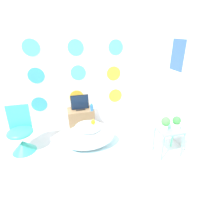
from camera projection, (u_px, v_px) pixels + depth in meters
name	position (u px, v px, depth m)	size (l,w,h in m)	color
ground_plane	(99.00, 192.00, 2.31)	(12.00, 12.00, 0.00)	silver
wall_back_dotted	(76.00, 66.00, 3.46)	(4.36, 0.05, 2.60)	white
wall_right	(181.00, 71.00, 3.02)	(0.06, 2.95, 2.60)	silver
rug	(93.00, 148.00, 3.17)	(1.39, 0.64, 0.01)	silver
bathtub	(89.00, 136.00, 3.12)	(0.92, 0.57, 0.44)	white
rubber_duck	(93.00, 122.00, 3.05)	(0.08, 0.09, 0.09)	yellow
chair	(22.00, 138.00, 3.00)	(0.42, 0.42, 0.81)	#38B2A3
tv_cabinet	(81.00, 119.00, 3.73)	(0.53, 0.34, 0.44)	#8E704C
tv	(80.00, 103.00, 3.58)	(0.36, 0.12, 0.32)	black
vase	(92.00, 108.00, 3.55)	(0.07, 0.07, 0.15)	#2D72B7
side_table	(169.00, 134.00, 2.88)	(0.42, 0.34, 0.48)	#72D8B7
potted_plant_left	(166.00, 123.00, 2.77)	(0.15, 0.15, 0.22)	white
potted_plant_right	(176.00, 123.00, 2.82)	(0.14, 0.14, 0.22)	white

